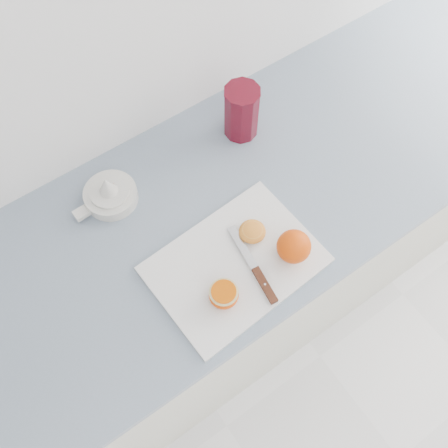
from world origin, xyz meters
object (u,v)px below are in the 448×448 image
at_px(counter, 208,279).
at_px(citrus_juicer, 110,194).
at_px(red_tumbler, 241,113).
at_px(cutting_board, 235,264).
at_px(half_orange, 224,294).

relative_size(counter, citrus_juicer, 15.13).
xyz_separation_m(citrus_juicer, red_tumbler, (0.39, -0.01, 0.05)).
height_order(cutting_board, red_tumbler, red_tumbler).
bearing_deg(citrus_juicer, cutting_board, -64.92).
distance_m(counter, cutting_board, 0.48).
xyz_separation_m(half_orange, red_tumbler, (0.31, 0.36, 0.04)).
relative_size(cutting_board, half_orange, 5.70).
distance_m(cutting_board, red_tumbler, 0.40).
bearing_deg(red_tumbler, half_orange, -130.18).
distance_m(half_orange, red_tumbler, 0.48).
bearing_deg(counter, cutting_board, -94.56).
xyz_separation_m(counter, red_tumbler, (0.23, 0.16, 0.51)).
bearing_deg(half_orange, counter, 68.67).
bearing_deg(red_tumbler, counter, -145.38).
bearing_deg(cutting_board, half_orange, -142.29).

